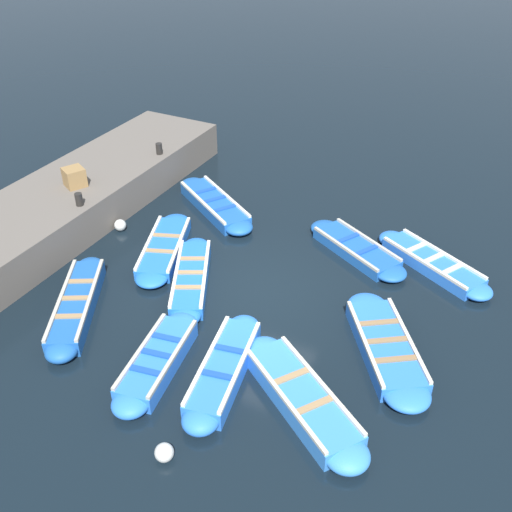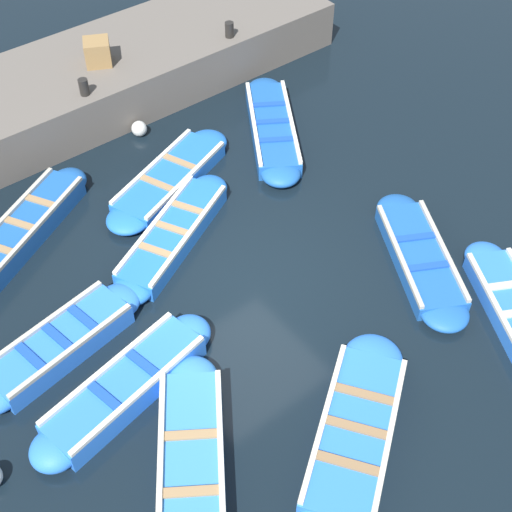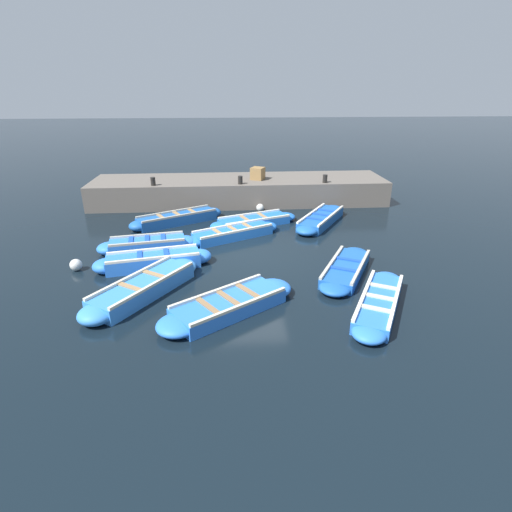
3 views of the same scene
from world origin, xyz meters
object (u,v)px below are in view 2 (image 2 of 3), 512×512
object	(u,v)px
boat_stern_in	(355,434)
bollard_mid_north	(84,87)
boat_drifting	(272,128)
bollard_north	(229,30)
buoy_orange_near	(207,208)
boat_broadside	(170,179)
boat_inner_gap	(192,470)
boat_end_of_row	(173,235)
boat_centre	(126,388)
boat_alongside	(420,258)
wooden_crate	(97,52)
boat_near_quay	(23,231)
buoy_white_drifting	(139,129)
boat_bow_out	(60,345)

from	to	relation	value
boat_stern_in	bollard_mid_north	world-z (taller)	bollard_mid_north
boat_drifting	boat_stern_in	world-z (taller)	same
boat_drifting	bollard_mid_north	bearing A→B (deg)	52.64
bollard_north	buoy_orange_near	world-z (taller)	bollard_north
boat_stern_in	bollard_north	distance (m)	9.84
boat_broadside	boat_stern_in	distance (m)	6.52
boat_inner_gap	boat_end_of_row	size ratio (longest dim) A/B	1.02
boat_centre	buoy_orange_near	xyz separation A→B (m)	(2.54, -3.34, -0.06)
bollard_north	bollard_mid_north	xyz separation A→B (m)	(0.00, 3.71, 0.00)
boat_centre	bollard_north	world-z (taller)	bollard_north
bollard_north	boat_end_of_row	bearing A→B (deg)	132.16
boat_alongside	wooden_crate	xyz separation A→B (m)	(7.79, 1.94, 1.20)
boat_stern_in	buoy_orange_near	xyz separation A→B (m)	(5.27, -1.13, -0.02)
boat_broadside	boat_near_quay	size ratio (longest dim) A/B	0.99
boat_centre	boat_drifting	distance (m)	6.96
boat_inner_gap	buoy_white_drifting	distance (m)	8.07
bollard_mid_north	bollard_north	bearing A→B (deg)	-90.00
boat_end_of_row	boat_centre	bearing A→B (deg)	133.99
bollard_north	boat_drifting	bearing A→B (deg)	164.79
bollard_mid_north	buoy_white_drifting	bearing A→B (deg)	-124.56
boat_inner_gap	bollard_mid_north	xyz separation A→B (m)	(7.78, -2.80, 1.05)
bollard_mid_north	buoy_orange_near	bearing A→B (deg)	-171.67
boat_near_quay	boat_alongside	world-z (taller)	boat_near_quay
buoy_orange_near	boat_bow_out	bearing A→B (deg)	107.61
boat_end_of_row	bollard_mid_north	distance (m)	3.91
boat_centre	boat_inner_gap	xyz separation A→B (m)	(-1.72, -0.02, -0.00)
boat_centre	bollard_mid_north	bearing A→B (deg)	-24.97
boat_centre	boat_bow_out	size ratio (longest dim) A/B	1.08
boat_alongside	boat_end_of_row	xyz separation A→B (m)	(3.20, 3.17, 0.02)
boat_near_quay	boat_stern_in	distance (m)	7.10
bollard_north	buoy_white_drifting	size ratio (longest dim) A/B	1.04
boat_stern_in	boat_drifting	bearing A→B (deg)	-29.80
boat_drifting	boat_broadside	bearing A→B (deg)	89.89
boat_inner_gap	buoy_orange_near	size ratio (longest dim) A/B	12.09
boat_alongside	buoy_white_drifting	bearing A→B (deg)	16.96
boat_near_quay	bollard_mid_north	bearing A→B (deg)	-52.71
boat_centre	boat_near_quay	xyz separation A→B (m)	(4.11, -0.26, -0.01)
boat_near_quay	boat_alongside	distance (m)	7.29
bollard_north	buoy_white_drifting	distance (m)	3.14
bollard_mid_north	boat_inner_gap	bearing A→B (deg)	160.22
boat_inner_gap	buoy_white_drifting	xyz separation A→B (m)	(7.21, -3.62, -0.03)
boat_inner_gap	buoy_white_drifting	bearing A→B (deg)	-26.63
boat_broadside	boat_drifting	xyz separation A→B (m)	(-0.01, -2.64, 0.02)
boat_near_quay	bollard_north	bearing A→B (deg)	-72.72
boat_stern_in	wooden_crate	world-z (taller)	wooden_crate
boat_inner_gap	boat_alongside	bearing A→B (deg)	-81.32
buoy_white_drifting	boat_inner_gap	bearing A→B (deg)	153.37
boat_stern_in	boat_end_of_row	xyz separation A→B (m)	(5.04, -0.20, -0.00)
buoy_orange_near	buoy_white_drifting	size ratio (longest dim) A/B	0.89
boat_stern_in	wooden_crate	size ratio (longest dim) A/B	6.70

